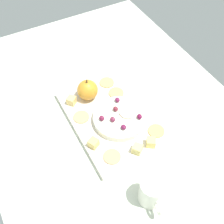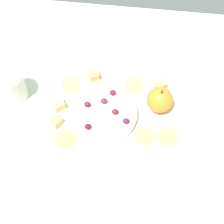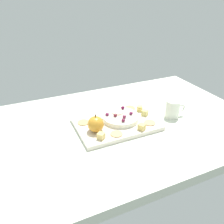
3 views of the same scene
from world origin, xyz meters
TOP-DOWN VIEW (x-y plane):
  - table at (0.00, 0.00)cm, footprint 131.21×85.13cm
  - platter at (-2.91, -1.21)cm, footprint 37.17×26.20cm
  - serving_dish at (-0.17, -0.40)cm, footprint 17.30×17.30cm
  - apple_whole at (-14.21, -4.62)cm, footprint 7.13×7.13cm
  - apple_stem at (-14.21, -4.62)cm, footprint 0.50×0.50cm
  - cheese_cube_0 at (12.72, 3.75)cm, footprint 3.75×3.75cm
  - cheese_cube_1 at (-14.30, -10.81)cm, footprint 3.81×3.81cm
  - cheese_cube_2 at (4.69, -11.72)cm, footprint 3.64×3.64cm
  - cheese_cube_3 at (12.74, -1.13)cm, footprint 3.78×3.78cm
  - cracker_0 at (10.89, -8.71)cm, footprint 5.26×5.26cm
  - cracker_1 at (-17.17, 4.30)cm, footprint 5.26×5.26cm
  - cracker_2 at (-7.05, -10.57)cm, footprint 5.26×5.26cm
  - cracker_3 at (9.38, 8.09)cm, footprint 5.26×5.26cm
  - cracker_4 at (-11.03, 4.84)cm, footprint 5.26×5.26cm
  - grape_0 at (-1.46, -5.74)cm, footprint 1.78×1.60cm
  - grape_1 at (0.55, -2.89)cm, footprint 1.78×1.60cm
  - grape_2 at (3.70, 5.10)cm, footprint 1.78×1.60cm
  - grape_3 at (4.85, -1.37)cm, footprint 1.78×1.60cm
  - grape_4 at (-2.75, -0.16)cm, footprint 1.78×1.60cm
  - grape_5 at (-5.88, 2.38)cm, footprint 1.78×1.60cm
  - apple_slice_0 at (0.16, 2.99)cm, footprint 5.55×5.55cm
  - cup at (26.35, -5.09)cm, footprint 9.97×6.84cm

SIDE VIEW (x-z plane):
  - table at x=0.00cm, z-range 0.00..4.48cm
  - platter at x=-2.91cm, z-range 4.48..6.44cm
  - cracker_0 at x=10.89cm, z-range 6.44..6.84cm
  - cracker_1 at x=-17.17cm, z-range 6.44..6.84cm
  - cracker_2 at x=-7.05cm, z-range 6.44..6.84cm
  - cracker_3 at x=9.38cm, z-range 6.44..6.84cm
  - cracker_4 at x=-11.03cm, z-range 6.44..6.84cm
  - serving_dish at x=-0.17cm, z-range 6.44..8.66cm
  - cheese_cube_0 at x=12.72cm, z-range 6.44..9.14cm
  - cheese_cube_1 at x=-14.30cm, z-range 6.44..9.14cm
  - cheese_cube_2 at x=4.69cm, z-range 6.44..9.14cm
  - cheese_cube_3 at x=12.74cm, z-range 6.44..9.14cm
  - cup at x=26.35cm, z-range 4.48..13.29cm
  - apple_slice_0 at x=0.16cm, z-range 8.66..9.26cm
  - grape_5 at x=-5.88cm, z-range 8.66..10.13cm
  - grape_1 at x=0.55cm, z-range 8.66..10.13cm
  - grape_4 at x=-2.75cm, z-range 8.66..10.14cm
  - grape_3 at x=4.85cm, z-range 8.66..10.15cm
  - grape_0 at x=-1.46cm, z-range 8.66..10.25cm
  - grape_2 at x=3.70cm, z-range 8.66..10.28cm
  - apple_whole at x=-14.21cm, z-range 6.44..13.56cm
  - apple_stem at x=-14.21cm, z-range 13.56..14.76cm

